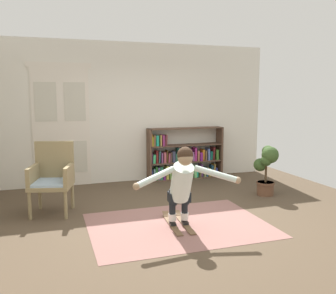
{
  "coord_description": "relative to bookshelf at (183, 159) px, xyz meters",
  "views": [
    {
      "loc": [
        -1.71,
        -4.94,
        1.83
      ],
      "look_at": [
        -0.01,
        0.2,
        1.05
      ],
      "focal_mm": 38.89,
      "sensor_mm": 36.0,
      "label": 1
    }
  ],
  "objects": [
    {
      "name": "ground_plane",
      "position": [
        -1.06,
        -2.39,
        -0.44
      ],
      "size": [
        7.2,
        7.2,
        0.0
      ],
      "primitive_type": "plane",
      "color": "#4F3F2E"
    },
    {
      "name": "back_wall",
      "position": [
        -1.06,
        0.21,
        1.01
      ],
      "size": [
        6.0,
        0.1,
        2.9
      ],
      "primitive_type": "cube",
      "color": "silver",
      "rests_on": "ground"
    },
    {
      "name": "double_door",
      "position": [
        -2.53,
        0.15,
        0.79
      ],
      "size": [
        1.22,
        0.05,
        2.45
      ],
      "color": "silver",
      "rests_on": "ground"
    },
    {
      "name": "rug",
      "position": [
        -1.08,
        -2.69,
        -0.44
      ],
      "size": [
        2.49,
        1.81,
        0.01
      ],
      "primitive_type": "cube",
      "color": "#91625B",
      "rests_on": "ground"
    },
    {
      "name": "bookshelf",
      "position": [
        0.0,
        0.0,
        0.0
      ],
      "size": [
        1.68,
        0.3,
        1.12
      ],
      "color": "brown",
      "rests_on": "ground"
    },
    {
      "name": "wicker_chair",
      "position": [
        -2.75,
        -1.53,
        0.14
      ],
      "size": [
        0.73,
        0.73,
        1.1
      ],
      "color": "#8F7D56",
      "rests_on": "ground"
    },
    {
      "name": "potted_plant",
      "position": [
        0.97,
        -1.72,
        0.09
      ],
      "size": [
        0.37,
        0.45,
        0.91
      ],
      "color": "brown",
      "rests_on": "ground"
    },
    {
      "name": "skis_pair",
      "position": [
        -1.08,
        -2.66,
        -0.42
      ],
      "size": [
        0.34,
        0.89,
        0.07
      ],
      "color": "brown",
      "rests_on": "rug"
    },
    {
      "name": "person_skier",
      "position": [
        -1.1,
        -2.86,
        0.24
      ],
      "size": [
        1.42,
        0.69,
        1.09
      ],
      "color": "white",
      "rests_on": "skis_pair"
    }
  ]
}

